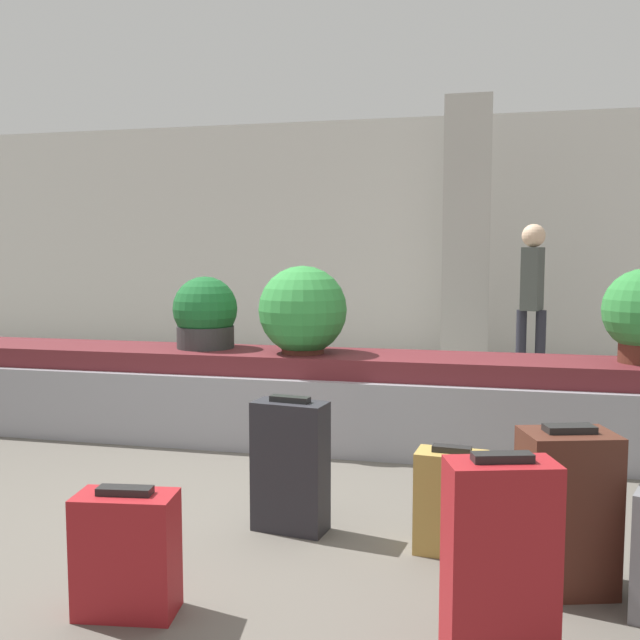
# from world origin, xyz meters

# --- Properties ---
(ground_plane) EXTENTS (18.00, 18.00, 0.00)m
(ground_plane) POSITION_xyz_m (0.00, 0.00, 0.00)
(ground_plane) COLOR #59544C
(back_wall) EXTENTS (18.00, 0.06, 3.20)m
(back_wall) POSITION_xyz_m (0.00, 5.83, 1.60)
(back_wall) COLOR silver
(back_wall) RESTS_ON ground_plane
(carousel) EXTENTS (8.68, 0.83, 0.70)m
(carousel) POSITION_xyz_m (0.00, 1.62, 0.34)
(carousel) COLOR gray
(carousel) RESTS_ON ground_plane
(pillar) EXTENTS (0.52, 0.52, 3.20)m
(pillar) POSITION_xyz_m (0.99, 4.79, 1.60)
(pillar) COLOR beige
(pillar) RESTS_ON ground_plane
(suitcase_0) EXTENTS (0.42, 0.30, 0.77)m
(suitcase_0) POSITION_xyz_m (1.29, -1.12, 0.37)
(suitcase_0) COLOR maroon
(suitcase_0) RESTS_ON ground_plane
(suitcase_2) EXTENTS (0.44, 0.37, 0.73)m
(suitcase_2) POSITION_xyz_m (1.58, -0.48, 0.35)
(suitcase_2) COLOR #472319
(suitcase_2) RESTS_ON ground_plane
(suitcase_3) EXTENTS (0.42, 0.26, 0.53)m
(suitcase_3) POSITION_xyz_m (-0.17, -1.10, 0.25)
(suitcase_3) COLOR maroon
(suitcase_3) RESTS_ON ground_plane
(suitcase_4) EXTENTS (0.35, 0.23, 0.53)m
(suitcase_4) POSITION_xyz_m (1.08, -0.20, 0.25)
(suitcase_4) COLOR #A3843D
(suitcase_4) RESTS_ON ground_plane
(suitcase_5) EXTENTS (0.41, 0.24, 0.72)m
(suitcase_5) POSITION_xyz_m (0.24, -0.11, 0.35)
(suitcase_5) COLOR #232328
(suitcase_5) RESTS_ON ground_plane
(potted_plant_0) EXTENTS (0.51, 0.51, 0.57)m
(potted_plant_0) POSITION_xyz_m (-0.96, 1.68, 0.97)
(potted_plant_0) COLOR #2D2D2D
(potted_plant_0) RESTS_ON carousel
(potted_plant_1) EXTENTS (0.67, 0.67, 0.67)m
(potted_plant_1) POSITION_xyz_m (-0.12, 1.57, 1.01)
(potted_plant_1) COLOR #4C2319
(potted_plant_1) RESTS_ON carousel
(traveler_0) EXTENTS (0.31, 0.36, 1.76)m
(traveler_0) POSITION_xyz_m (1.70, 4.29, 1.06)
(traveler_0) COLOR #282833
(traveler_0) RESTS_ON ground_plane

